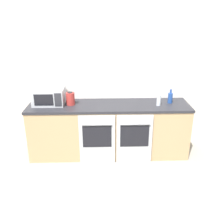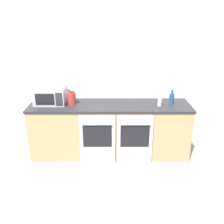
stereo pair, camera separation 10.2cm
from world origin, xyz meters
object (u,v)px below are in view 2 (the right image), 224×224
oven_left (97,139)px  bottle_blue (171,98)px  oven_right (134,139)px  bottle_clear (159,100)px  kettle (71,98)px  microwave (50,96)px

oven_left → bottle_blue: (1.21, 0.39, 0.56)m
oven_right → bottle_clear: 0.74m
oven_right → kettle: bearing=161.1°
microwave → kettle: bearing=-8.2°
oven_right → kettle: 1.22m
oven_right → kettle: kettle is taller
oven_right → bottle_blue: bearing=31.8°
microwave → kettle: microwave is taller
bottle_blue → bottle_clear: bearing=-151.2°
bottle_blue → bottle_clear: 0.25m
kettle → bottle_blue: bearing=1.3°
bottle_clear → kettle: 1.43m
oven_left → kettle: size_ratio=3.89×
bottle_blue → kettle: 1.64m
oven_right → bottle_clear: bottle_clear is taller
oven_right → microwave: bearing=163.7°
microwave → bottle_blue: bearing=-0.4°
oven_right → kettle: size_ratio=3.89×
oven_right → microwave: 1.55m
oven_left → oven_right: size_ratio=1.00×
kettle → microwave: bearing=171.8°
oven_left → microwave: bearing=152.9°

